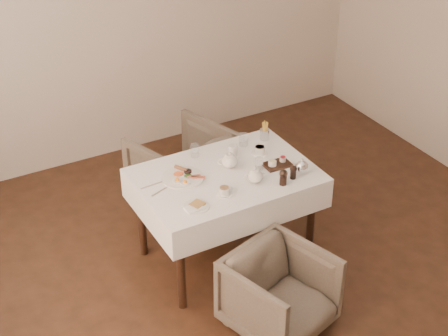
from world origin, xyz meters
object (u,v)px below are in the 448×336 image
table (226,188)px  armchair_far (185,170)px  teapot_centre (230,160)px  breakfast_plate (183,177)px  armchair_near (280,293)px

table → armchair_far: table is taller
armchair_far → teapot_centre: bearing=73.4°
teapot_centre → armchair_far: bearing=107.8°
breakfast_plate → teapot_centre: 0.37m
table → breakfast_plate: 0.34m
armchair_near → breakfast_plate: bearing=88.2°
armchair_near → breakfast_plate: (-0.24, 0.93, 0.48)m
breakfast_plate → teapot_centre: size_ratio=1.81×
table → teapot_centre: (0.07, 0.06, 0.18)m
armchair_far → teapot_centre: 0.87m
table → armchair_near: size_ratio=2.02×
breakfast_plate → armchair_far: bearing=61.4°
armchair_far → breakfast_plate: 0.87m
table → armchair_near: table is taller
teapot_centre → armchair_near: bearing=-81.4°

